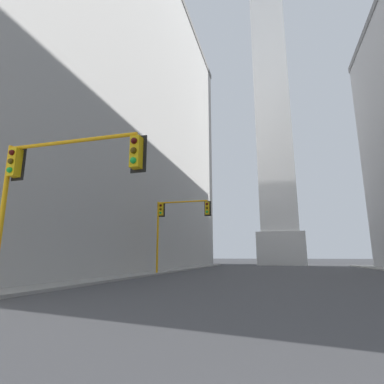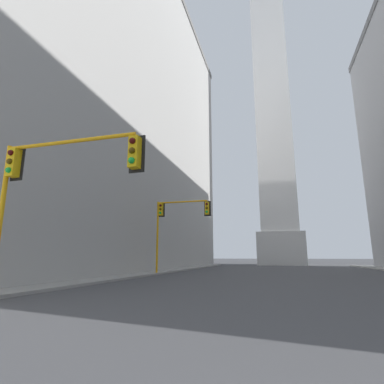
{
  "view_description": "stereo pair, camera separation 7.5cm",
  "coord_description": "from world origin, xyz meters",
  "views": [
    {
      "loc": [
        -0.69,
        -0.71,
        1.54
      ],
      "look_at": [
        -10.08,
        33.01,
        9.07
      ],
      "focal_mm": 28.0,
      "sensor_mm": 36.0,
      "label": 1
    },
    {
      "loc": [
        -0.62,
        -0.69,
        1.54
      ],
      "look_at": [
        -10.08,
        33.01,
        9.07
      ],
      "focal_mm": 28.0,
      "sensor_mm": 36.0,
      "label": 2
    }
  ],
  "objects": [
    {
      "name": "traffic_light_near_left",
      "position": [
        -8.48,
        7.99,
        4.4
      ],
      "size": [
        5.85,
        0.5,
        5.73
      ],
      "color": "orange",
      "rests_on": "ground_plane"
    },
    {
      "name": "traffic_light_mid_left",
      "position": [
        -9.24,
        24.29,
        4.86
      ],
      "size": [
        5.04,
        0.5,
        6.38
      ],
      "color": "orange",
      "rests_on": "ground_plane"
    },
    {
      "name": "sidewalk_left",
      "position": [
        -12.99,
        20.19,
        0.07
      ],
      "size": [
        5.0,
        67.31,
        0.15
      ],
      "primitive_type": "cube",
      "color": "gray",
      "rests_on": "ground_plane"
    },
    {
      "name": "obelisk",
      "position": [
        0.0,
        56.09,
        33.64
      ],
      "size": [
        8.06,
        8.06,
        70.08
      ],
      "color": "silver",
      "rests_on": "ground_plane"
    },
    {
      "name": "building_left",
      "position": [
        -25.68,
        29.54,
        20.31
      ],
      "size": [
        26.56,
        55.56,
        40.6
      ],
      "color": "#B2AFAA",
      "rests_on": "ground_plane"
    }
  ]
}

